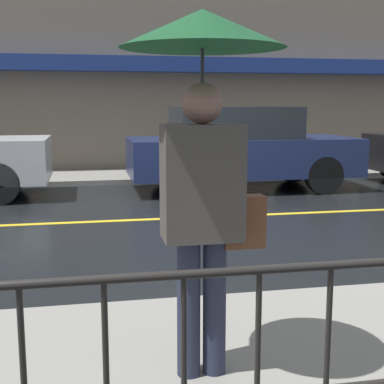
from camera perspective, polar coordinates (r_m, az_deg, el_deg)
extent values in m
plane|color=black|center=(7.97, 0.00, -2.77)|extent=(80.00, 80.00, 0.00)
cube|color=gray|center=(3.64, 15.42, -17.56)|extent=(28.00, 2.53, 0.11)
cube|color=gray|center=(12.35, -4.05, 1.80)|extent=(28.00, 2.00, 0.11)
cube|color=gold|center=(7.97, 0.00, -2.74)|extent=(25.20, 0.12, 0.01)
cube|color=#706656|center=(13.43, -4.82, 14.43)|extent=(28.00, 0.30, 5.73)
cube|color=navy|center=(12.99, -4.59, 13.43)|extent=(16.80, 0.55, 0.35)
cylinder|color=black|center=(2.35, 14.12, -18.76)|extent=(0.02, 0.02, 0.95)
cylinder|color=#23283D|center=(3.16, -0.36, -12.28)|extent=(0.13, 0.13, 0.82)
cylinder|color=#23283D|center=(3.19, 2.41, -12.07)|extent=(0.13, 0.13, 0.82)
cube|color=#47423D|center=(2.98, 1.07, 1.03)|extent=(0.44, 0.27, 0.65)
sphere|color=#906659|center=(2.95, 1.10, 9.43)|extent=(0.22, 0.22, 0.22)
cylinder|color=#262628|center=(2.95, 1.09, 8.04)|extent=(0.02, 0.02, 0.73)
cone|color=#144723|center=(2.98, 1.12, 17.04)|extent=(0.90, 0.90, 0.20)
cube|color=brown|center=(3.08, 5.49, -3.15)|extent=(0.24, 0.12, 0.30)
cylinder|color=black|center=(11.01, -18.78, 2.00)|extent=(0.72, 0.22, 0.72)
cube|color=#19234C|center=(10.56, 5.35, 3.83)|extent=(4.41, 1.82, 0.72)
cube|color=#1E2328|center=(10.46, 4.47, 7.42)|extent=(2.29, 1.67, 0.60)
cylinder|color=black|center=(11.79, 10.62, 2.79)|extent=(0.71, 0.22, 0.71)
cylinder|color=black|center=(10.33, 13.89, 1.76)|extent=(0.71, 0.22, 0.71)
cylinder|color=black|center=(11.07, -2.67, 2.52)|extent=(0.71, 0.22, 0.71)
cylinder|color=black|center=(9.51, -1.24, 1.39)|extent=(0.71, 0.22, 0.71)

